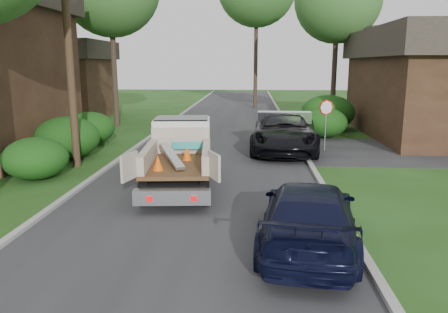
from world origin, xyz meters
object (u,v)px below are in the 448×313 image
Objects in this scene: house_left_far at (60,78)px; navy_suv at (309,215)px; black_pickup at (285,132)px; utility_pole at (68,36)px; flatbed_truck at (181,149)px; stop_sign at (326,114)px.

house_left_far reaches higher than navy_suv.
utility_pole is at bearing -152.09° from black_pickup.
navy_suv is (-0.28, -11.33, -0.16)m from black_pickup.
utility_pole is at bearing -33.76° from navy_suv.
flatbed_truck is at bearing -23.44° from utility_pole.
utility_pole is 1.69× the size of flatbed_truck.
flatbed_truck is at bearing -135.20° from stop_sign.
utility_pole is 1.94× the size of navy_suv.
stop_sign is 11.91m from utility_pole.
flatbed_truck is 1.15× the size of navy_suv.
black_pickup is at bearing -38.20° from house_left_far.
house_left_far is 29.61m from navy_suv.
house_left_far is 1.47× the size of navy_suv.
flatbed_truck is 0.90× the size of black_pickup.
flatbed_truck is at bearing -120.93° from black_pickup.
utility_pole reaches higher than house_left_far.
stop_sign is 11.76m from navy_suv.
house_left_far is at bearing 145.91° from black_pickup.
black_pickup is 11.33m from navy_suv.
stop_sign is 0.38× the size of black_pickup.
stop_sign reaches higher than flatbed_truck.
house_left_far is at bearing 118.45° from flatbed_truck.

